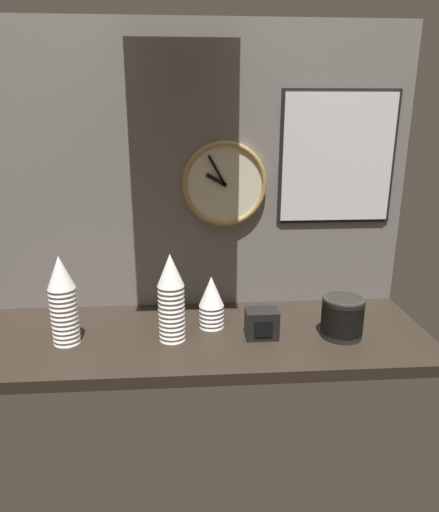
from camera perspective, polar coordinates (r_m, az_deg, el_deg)
name	(u,v)px	position (r m, az deg, el deg)	size (l,w,h in m)	color
ground_plane	(199,337)	(1.64, -2.55, -10.06)	(1.60, 0.56, 0.04)	black
wall_tiled_back	(195,172)	(1.73, -3.03, 10.40)	(1.60, 0.03, 1.05)	slate
cup_stack_center	(171,298)	(1.53, -6.06, -5.18)	(0.09, 0.09, 0.30)	white
cup_stack_left	(63,300)	(1.58, -18.98, -5.25)	(0.09, 0.09, 0.30)	white
cup_stack_center_right	(211,302)	(1.63, -1.02, -5.74)	(0.09, 0.09, 0.19)	white
bowl_stack_far_right	(342,316)	(1.63, 15.11, -7.23)	(0.14, 0.14, 0.14)	black
wall_clock	(225,184)	(1.71, 0.64, 8.96)	(0.32, 0.03, 0.32)	beige
menu_board	(338,158)	(1.80, 14.55, 11.75)	(0.44, 0.01, 0.49)	black
napkin_dispenser	(262,324)	(1.58, 5.31, -8.42)	(0.11, 0.08, 0.10)	black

